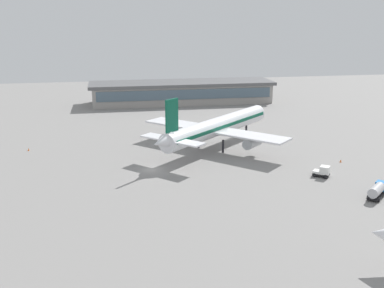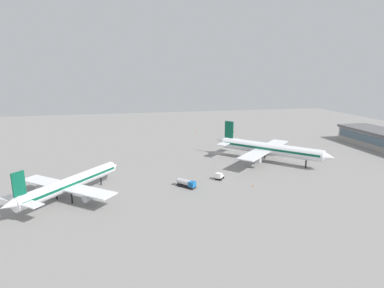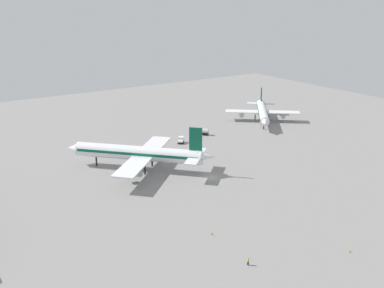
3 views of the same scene
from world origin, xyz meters
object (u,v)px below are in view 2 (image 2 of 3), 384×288
object	(u,v)px
airplane_at_gate	(70,184)
safety_cone_near_gate	(240,137)
airplane_taxiing	(269,149)
baggage_tug	(219,176)
ground_crew_worker	(233,131)
fuel_truck	(186,183)
safety_cone_mid_apron	(253,185)
safety_cone_far_side	(195,131)

from	to	relation	value
airplane_at_gate	safety_cone_near_gate	world-z (taller)	airplane_at_gate
airplane_at_gate	airplane_taxiing	bearing A→B (deg)	-33.42
baggage_tug	airplane_taxiing	bearing A→B (deg)	161.08
baggage_tug	safety_cone_near_gate	distance (m)	68.89
baggage_tug	airplane_at_gate	bearing A→B (deg)	-43.60
airplane_taxiing	ground_crew_worker	world-z (taller)	airplane_taxiing
ground_crew_worker	safety_cone_near_gate	world-z (taller)	ground_crew_worker
fuel_truck	ground_crew_worker	size ratio (longest dim) A/B	3.55
airplane_at_gate	safety_cone_mid_apron	bearing A→B (deg)	-53.11
airplane_taxiing	safety_cone_mid_apron	bearing A→B (deg)	-77.90
safety_cone_mid_apron	safety_cone_far_side	xyz separation A→B (m)	(92.01, -2.56, 0.00)
ground_crew_worker	safety_cone_near_gate	bearing A→B (deg)	-102.27
safety_cone_near_gate	safety_cone_mid_apron	xyz separation A→B (m)	(-70.01, 22.38, 0.00)
airplane_at_gate	fuel_truck	size ratio (longest dim) A/B	5.63
airplane_at_gate	airplane_taxiing	distance (m)	74.48
safety_cone_far_side	airplane_at_gate	bearing A→B (deg)	147.73
airplane_taxiing	safety_cone_near_gate	xyz separation A→B (m)	(45.53, -5.61, -5.04)
safety_cone_near_gate	fuel_truck	bearing A→B (deg)	147.10
airplane_taxiing	safety_cone_far_side	world-z (taller)	airplane_taxiing
fuel_truck	ground_crew_worker	bearing A→B (deg)	108.81
airplane_at_gate	safety_cone_near_gate	bearing A→B (deg)	-9.37
airplane_taxiing	airplane_at_gate	bearing A→B (deg)	-115.97
airplane_taxiing	ground_crew_worker	bearing A→B (deg)	130.03
safety_cone_mid_apron	safety_cone_far_side	bearing A→B (deg)	-1.59
ground_crew_worker	safety_cone_far_side	distance (m)	22.49
baggage_tug	safety_cone_mid_apron	bearing A→B (deg)	83.65
airplane_at_gate	safety_cone_near_gate	xyz separation A→B (m)	(67.95, -76.63, -4.13)
baggage_tug	fuel_truck	distance (m)	13.03
airplane_taxiing	ground_crew_worker	distance (m)	59.95
safety_cone_near_gate	safety_cone_mid_apron	bearing A→B (deg)	162.27
airplane_at_gate	airplane_taxiing	xyz separation A→B (m)	(22.41, -71.02, 0.91)
safety_cone_mid_apron	airplane_at_gate	bearing A→B (deg)	87.82
airplane_taxiing	fuel_truck	world-z (taller)	airplane_taxiing
fuel_truck	safety_cone_mid_apron	xyz separation A→B (m)	(-3.64, -20.56, -1.09)
ground_crew_worker	safety_cone_mid_apron	bearing A→B (deg)	-113.22
safety_cone_near_gate	safety_cone_far_side	world-z (taller)	same
ground_crew_worker	safety_cone_mid_apron	size ratio (longest dim) A/B	2.78
airplane_at_gate	baggage_tug	bearing A→B (deg)	-43.06
airplane_taxiing	safety_cone_mid_apron	world-z (taller)	airplane_taxiing
fuel_truck	ground_crew_worker	world-z (taller)	fuel_truck
fuel_truck	baggage_tug	bearing A→B (deg)	69.00
airplane_at_gate	safety_cone_far_side	world-z (taller)	airplane_at_gate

